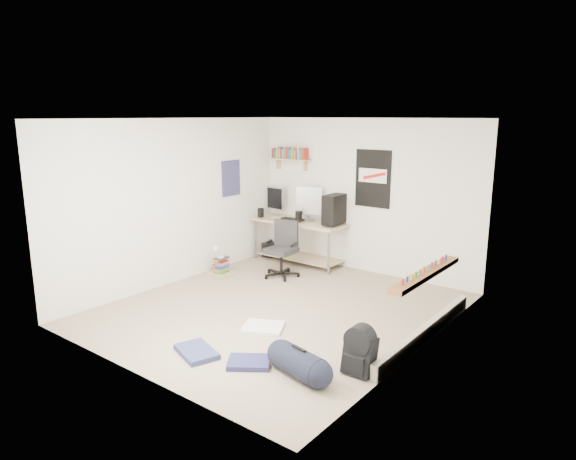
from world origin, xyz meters
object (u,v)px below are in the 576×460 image
Objects in this scene: office_chair at (281,247)px; backpack at (360,355)px; desk at (301,242)px; book_stack at (221,264)px; duffel_bag at (299,364)px.

backpack is at bearing -51.42° from office_chair.
desk is 1.89× the size of office_chair.
book_stack is (-0.65, -1.33, -0.21)m from desk.
duffel_bag is (2.16, -2.43, -0.35)m from office_chair.
office_chair is 1.07m from book_stack.
duffel_bag is at bearing -53.63° from desk.
desk is at bearing 63.97° from book_stack.
backpack is at bearing -23.70° from book_stack.
backpack reaches higher than book_stack.
office_chair is (0.25, -0.87, 0.12)m from desk.
office_chair is 2.23× the size of backpack.
desk is 4.09m from duffel_bag.
book_stack is at bearing -166.46° from office_chair.
backpack is 3.82m from book_stack.
duffel_bag is at bearing -62.21° from office_chair.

